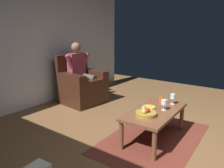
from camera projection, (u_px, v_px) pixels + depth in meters
name	position (u px, v px, depth m)	size (l,w,h in m)	color
ground_plane	(185.00, 158.00, 2.73)	(7.52, 7.52, 0.00)	brown
wall_back	(26.00, 40.00, 4.24)	(5.68, 0.06, 2.69)	silver
rug	(154.00, 138.00, 3.21)	(1.84, 1.16, 0.01)	maroon
armchair	(81.00, 86.00, 4.75)	(0.88, 0.87, 1.02)	#371C12
person_seated	(81.00, 71.00, 4.66)	(0.64, 0.62, 1.28)	#943541
coffee_table	(155.00, 114.00, 3.12)	(1.16, 0.60, 0.44)	brown
wine_glass_near	(164.00, 103.00, 3.09)	(0.08, 0.08, 0.15)	silver
wine_glass_far	(173.00, 97.00, 3.34)	(0.08, 0.08, 0.16)	silver
fruit_bowl	(146.00, 113.00, 2.90)	(0.28, 0.28, 0.11)	olive
decorative_dish	(149.00, 107.00, 3.19)	(0.19, 0.19, 0.02)	gold
candle_jar	(161.00, 99.00, 3.49)	(0.08, 0.08, 0.06)	#B75611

